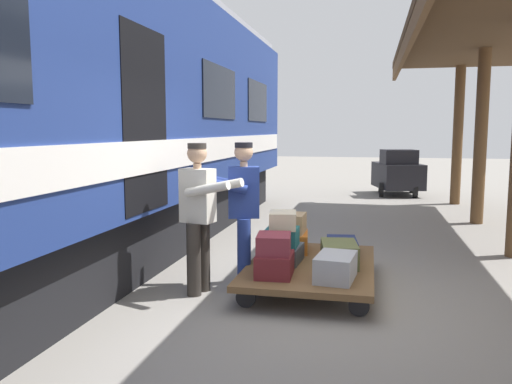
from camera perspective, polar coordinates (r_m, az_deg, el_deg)
name	(u,v)px	position (r m, az deg, el deg)	size (l,w,h in m)	color
ground_plane	(333,307)	(5.57, 8.60, -12.52)	(60.00, 60.00, 0.00)	gray
train_car	(25,111)	(6.54, -24.30, 8.18)	(3.03, 16.16, 4.00)	navy
luggage_cart	(311,267)	(6.15, 6.14, -8.26)	(1.45, 2.17, 0.28)	brown
suitcase_navy_fabric	(342,246)	(6.68, 9.54, -5.96)	(0.37, 0.62, 0.18)	navy
suitcase_olive_duffel	(339,254)	(6.08, 9.24, -6.80)	(0.40, 0.59, 0.27)	brown
suitcase_slate_roller	(284,254)	(6.16, 3.12, -6.87)	(0.40, 0.52, 0.20)	#4C515B
suitcase_gray_aluminum	(336,267)	(5.51, 8.86, -8.25)	(0.38, 0.57, 0.27)	#9EA0A5
suitcase_maroon_trunk	(275,265)	(5.59, 2.09, -8.08)	(0.38, 0.49, 0.24)	maroon
suitcase_orange_carryall	(291,241)	(6.73, 3.96, -5.50)	(0.42, 0.58, 0.24)	#CC6B23
suitcase_tan_vintage	(290,223)	(6.67, 3.81, -3.49)	(0.37, 0.42, 0.25)	tan
suitcase_burgundy_valise	(274,244)	(5.55, 1.99, -5.78)	(0.36, 0.43, 0.21)	maroon
suitcase_teal_softside	(282,237)	(6.09, 2.93, -5.03)	(0.37, 0.40, 0.22)	#1E666B
suitcase_cream_canvas	(283,220)	(6.01, 3.00, -3.15)	(0.31, 0.40, 0.20)	beige
porter_in_overalls	(242,208)	(6.05, -1.55, -1.84)	(0.72, 0.54, 1.70)	navy
porter_by_door	(199,213)	(5.77, -6.31, -2.32)	(0.72, 0.53, 1.70)	#332D28
baggage_tug	(398,173)	(15.08, 15.50, 2.05)	(1.47, 1.91, 1.30)	black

